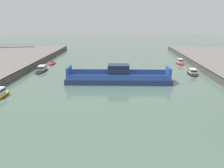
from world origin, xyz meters
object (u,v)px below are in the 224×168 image
object	(u,v)px
chain_ferry	(118,77)
moored_boat_near_right	(52,63)
moored_boat_upstream_b	(193,72)
moored_boat_far_right	(42,69)
moored_boat_mid_left	(180,62)

from	to	relation	value
chain_ferry	moored_boat_near_right	distance (m)	29.01
moored_boat_upstream_b	chain_ferry	bearing A→B (deg)	-155.65
chain_ferry	moored_boat_upstream_b	world-z (taller)	chain_ferry
moored_boat_far_right	moored_boat_upstream_b	xyz separation A→B (m)	(37.39, -2.65, 0.02)
moored_boat_near_right	moored_boat_mid_left	world-z (taller)	moored_boat_mid_left
moored_boat_mid_left	chain_ferry	bearing A→B (deg)	-129.07
moored_boat_mid_left	moored_boat_far_right	size ratio (longest dim) A/B	0.77
moored_boat_near_right	moored_boat_far_right	xyz separation A→B (m)	(0.24, -10.40, 0.26)
chain_ferry	moored_boat_far_right	size ratio (longest dim) A/B	2.81
chain_ferry	moored_boat_far_right	distance (m)	22.40
moored_boat_mid_left	moored_boat_upstream_b	world-z (taller)	moored_boat_mid_left
moored_boat_near_right	moored_boat_far_right	world-z (taller)	moored_boat_far_right
moored_boat_near_right	moored_boat_far_right	size ratio (longest dim) A/B	0.74
moored_boat_mid_left	moored_boat_far_right	world-z (taller)	moored_boat_mid_left
chain_ferry	moored_boat_mid_left	distance (m)	28.59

